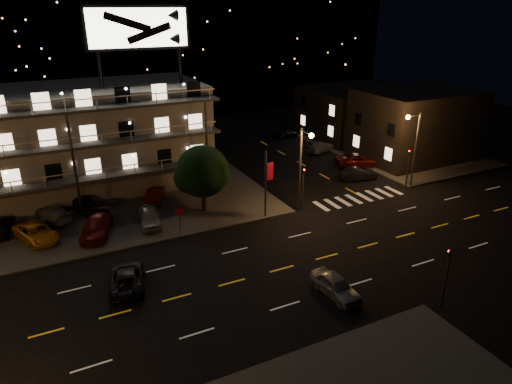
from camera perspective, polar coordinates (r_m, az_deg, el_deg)
name	(u,v)px	position (r m, az deg, el deg)	size (l,w,h in m)	color
ground	(257,276)	(33.33, 0.18, -10.40)	(140.00, 140.00, 0.00)	black
curb_nw	(33,208)	(48.54, -26.07, -1.78)	(44.00, 24.00, 0.15)	#3B3B39
curb_ne	(390,148)	(64.53, 16.36, 5.25)	(16.00, 24.00, 0.15)	#3B3B39
motel	(66,139)	(50.64, -22.68, 6.09)	(28.00, 13.80, 18.10)	gray
side_bldg_front	(415,125)	(60.71, 19.29, 7.96)	(14.06, 10.00, 8.50)	black
side_bldg_back	(355,112)	(69.55, 12.25, 9.77)	(14.06, 12.00, 7.00)	black
hill_backdrop	(60,44)	(94.32, -23.32, 16.67)	(120.00, 25.00, 24.00)	black
streetlight_nc	(303,162)	(41.27, 5.84, 3.75)	(0.44, 1.92, 8.00)	#2D2D30
streetlight_ne	(414,142)	(49.87, 19.12, 5.90)	(1.92, 0.44, 8.00)	#2D2D30
signal_nw	(303,184)	(42.78, 5.89, 1.02)	(0.20, 0.27, 4.60)	#2D2D30
signal_sw	(447,272)	(31.27, 22.76, -9.23)	(0.20, 0.27, 4.60)	#2D2D30
signal_ne	(408,164)	(50.59, 18.51, 3.35)	(0.27, 0.20, 4.60)	#2D2D30
banner_north	(266,182)	(40.55, 1.31, 1.22)	(0.83, 0.16, 6.40)	#2D2D30
stop_sign	(179,216)	(38.59, -9.55, -3.01)	(0.91, 0.11, 2.61)	#2D2D30
tree	(202,173)	(41.78, -6.75, 2.39)	(5.00, 4.81, 6.29)	black
lot_car_2	(36,233)	(41.42, -25.80, -4.64)	(2.17, 4.70, 1.31)	orange
lot_car_3	(96,226)	(40.46, -19.32, -4.07)	(2.09, 5.13, 1.49)	#540F0C
lot_car_4	(150,217)	(40.95, -13.16, -3.05)	(1.73, 4.30, 1.47)	gray
lot_car_7	(53,213)	(44.61, -24.02, -2.46)	(1.79, 4.41, 1.28)	gray
lot_car_8	(84,202)	(45.80, -20.75, -1.21)	(1.68, 4.19, 1.43)	black
lot_car_9	(155,195)	(45.65, -12.49, -0.34)	(1.47, 4.21, 1.39)	#540F0C
side_car_0	(358,174)	(51.83, 12.69, 2.21)	(1.45, 4.16, 1.37)	black
side_car_1	(358,160)	(56.33, 12.69, 3.91)	(2.51, 5.45, 1.52)	#540F0C
side_car_2	(321,147)	(61.24, 8.15, 5.60)	(1.79, 4.40, 1.28)	gray
side_car_3	(286,133)	(67.40, 3.77, 7.33)	(1.53, 3.81, 1.30)	black
road_car_east	(336,286)	(31.44, 9.92, -11.49)	(1.65, 4.10, 1.40)	gray
road_car_west	(127,277)	(33.10, -15.84, -10.23)	(2.25, 4.88, 1.36)	black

